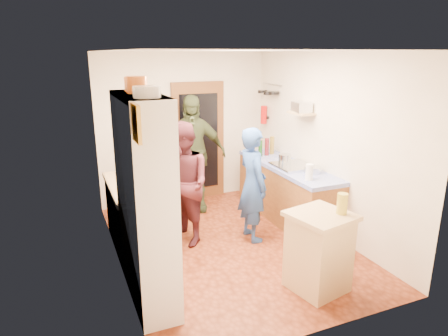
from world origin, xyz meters
TOP-DOWN VIEW (x-y plane):
  - floor at (0.00, 0.00)m, footprint 3.00×4.00m
  - ceiling at (0.00, 0.00)m, footprint 3.00×4.00m
  - wall_back at (0.00, 2.01)m, footprint 3.00×0.02m
  - wall_front at (0.00, -2.01)m, footprint 3.00×0.02m
  - wall_left at (-1.51, 0.00)m, footprint 0.02×4.00m
  - wall_right at (1.51, 0.00)m, footprint 0.02×4.00m
  - door_frame at (0.25, 1.97)m, footprint 0.95×0.06m
  - door_glass at (0.25, 1.94)m, footprint 0.70×0.02m
  - hutch_body at (-1.30, -0.80)m, footprint 0.40×1.20m
  - hutch_top_shelf at (-1.30, -0.80)m, footprint 0.40×1.14m
  - plate_stack at (-1.30, -1.16)m, footprint 0.24×0.24m
  - orange_pot_a at (-1.30, -0.71)m, footprint 0.20×0.20m
  - orange_pot_b at (-1.30, -0.48)m, footprint 0.16×0.16m
  - left_counter_base at (-1.20, 0.45)m, footprint 0.60×1.40m
  - left_counter_top at (-1.20, 0.45)m, footprint 0.64×1.44m
  - toaster at (-1.15, -0.08)m, footprint 0.28×0.21m
  - kettle at (-1.25, 0.23)m, footprint 0.20×0.20m
  - orange_bowl at (-1.12, 0.56)m, footprint 0.22×0.22m
  - chopping_board at (-1.18, 1.03)m, footprint 0.33×0.26m
  - right_counter_base at (1.20, 0.50)m, footprint 0.60×2.20m
  - right_counter_top at (1.20, 0.50)m, footprint 0.62×2.22m
  - hob at (1.20, 0.33)m, footprint 0.55×0.58m
  - pot_on_hob at (1.15, 0.50)m, footprint 0.20×0.20m
  - bottle_a at (1.05, 1.13)m, footprint 0.08×0.08m
  - bottle_b at (1.18, 1.14)m, footprint 0.09×0.09m
  - bottle_c at (1.31, 1.19)m, footprint 0.08×0.08m
  - paper_towel at (1.05, -0.30)m, footprint 0.11×0.11m
  - mixing_bowl at (1.30, -0.03)m, footprint 0.31×0.31m
  - island_base at (0.47, -1.37)m, footprint 0.65×0.65m
  - island_top at (0.47, -1.37)m, footprint 0.74×0.74m
  - cutting_board at (0.41, -1.34)m, footprint 0.40×0.35m
  - oil_jar at (0.67, -1.45)m, footprint 0.14×0.14m
  - pan_rail at (1.46, 1.52)m, footprint 0.02×0.65m
  - pan_hang_a at (1.40, 1.35)m, footprint 0.18×0.18m
  - pan_hang_b at (1.40, 1.55)m, footprint 0.16×0.16m
  - pan_hang_c at (1.40, 1.75)m, footprint 0.17×0.17m
  - wall_shelf at (1.37, 0.45)m, footprint 0.26×0.42m
  - radio at (1.37, 0.45)m, footprint 0.26×0.33m
  - ext_bracket at (1.47, 1.70)m, footprint 0.06×0.10m
  - fire_extinguisher at (1.41, 1.70)m, footprint 0.11×0.11m
  - picture_frame at (-1.48, -1.55)m, footprint 0.03×0.25m
  - person_hob at (0.41, 0.04)m, footprint 0.39×0.59m
  - person_left at (-0.54, 0.37)m, footprint 0.83×0.96m
  - person_back at (-0.05, 1.44)m, footprint 1.22×0.75m

SIDE VIEW (x-z plane):
  - floor at x=0.00m, z-range -0.02..0.00m
  - right_counter_base at x=1.20m, z-range 0.00..0.84m
  - left_counter_base at x=-1.20m, z-range 0.00..0.85m
  - island_base at x=0.47m, z-range 0.00..0.86m
  - person_hob at x=0.41m, z-range 0.00..1.62m
  - person_left at x=-0.54m, z-range 0.00..1.71m
  - right_counter_top at x=1.20m, z-range 0.84..0.90m
  - left_counter_top at x=-1.20m, z-range 0.85..0.90m
  - island_top at x=0.47m, z-range 0.86..0.91m
  - cutting_board at x=0.41m, z-range 0.89..0.91m
  - chopping_board at x=-1.18m, z-range 0.90..0.92m
  - hob at x=1.20m, z-range 0.90..0.94m
  - orange_bowl at x=-1.12m, z-range 0.90..0.98m
  - mixing_bowl at x=1.30m, z-range 0.90..0.99m
  - person_back at x=-0.05m, z-range 0.00..1.94m
  - kettle at x=-1.25m, z-range 0.90..1.07m
  - toaster at x=-1.15m, z-range 0.90..1.10m
  - pot_on_hob at x=1.15m, z-range 0.94..1.07m
  - paper_towel at x=1.05m, z-range 0.90..1.12m
  - oil_jar at x=0.67m, z-range 0.91..1.14m
  - bottle_a at x=1.05m, z-range 0.90..1.17m
  - bottle_b at x=1.18m, z-range 0.90..1.19m
  - door_frame at x=0.25m, z-range 0.00..2.10m
  - door_glass at x=0.25m, z-range 0.20..1.90m
  - bottle_c at x=1.31m, z-range 0.90..1.21m
  - hutch_body at x=-1.30m, z-range 0.00..2.20m
  - wall_back at x=0.00m, z-range 0.00..2.60m
  - wall_front at x=0.00m, z-range 0.00..2.60m
  - wall_left at x=-1.51m, z-range 0.00..2.60m
  - wall_right at x=1.51m, z-range 0.00..2.60m
  - ext_bracket at x=1.47m, z-range 1.43..1.47m
  - fire_extinguisher at x=1.41m, z-range 1.34..1.66m
  - wall_shelf at x=1.37m, z-range 1.69..1.71m
  - radio at x=1.37m, z-range 1.72..1.86m
  - pan_hang_b at x=1.40m, z-range 1.88..1.92m
  - pan_hang_c at x=1.40m, z-range 1.89..1.93m
  - pan_hang_a at x=1.40m, z-range 1.90..1.94m
  - pan_rail at x=1.46m, z-range 2.04..2.06m
  - picture_frame at x=-1.48m, z-range 1.90..2.20m
  - hutch_top_shelf at x=-1.30m, z-range 2.16..2.20m
  - plate_stack at x=-1.30m, z-range 2.20..2.30m
  - orange_pot_b at x=-1.30m, z-range 2.20..2.34m
  - orange_pot_a at x=-1.30m, z-range 2.20..2.36m
  - ceiling at x=0.00m, z-range 2.60..2.62m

